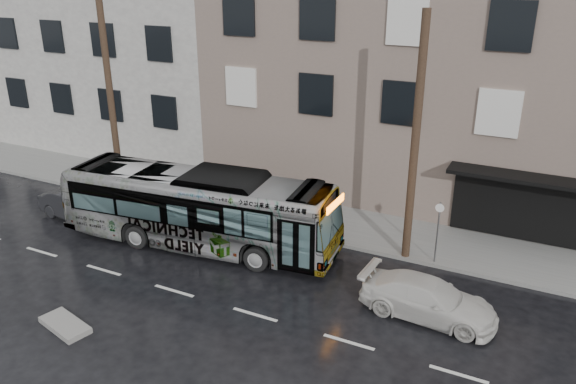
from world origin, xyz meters
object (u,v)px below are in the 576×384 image
at_px(utility_pole_rear, 111,102).
at_px(dark_sedan, 79,206).
at_px(sign_post, 437,233).
at_px(bus, 198,208).
at_px(utility_pole_front, 415,142).
at_px(white_sedan, 428,299).

xyz_separation_m(utility_pole_rear, dark_sedan, (0.16, -2.83, -4.00)).
height_order(utility_pole_rear, dark_sedan, utility_pole_rear).
height_order(sign_post, bus, bus).
bearing_deg(dark_sedan, utility_pole_front, -71.80).
distance_m(utility_pole_front, bus, 8.66).
bearing_deg(utility_pole_front, white_sedan, -64.29).
bearing_deg(bus, utility_pole_rear, 62.77).
xyz_separation_m(sign_post, white_sedan, (0.54, -3.40, -0.72)).
bearing_deg(utility_pole_rear, white_sedan, -12.28).
distance_m(sign_post, white_sedan, 3.52).
bearing_deg(dark_sedan, sign_post, -72.63).
bearing_deg(utility_pole_front, bus, -162.31).
distance_m(utility_pole_rear, sign_post, 15.46).
relative_size(sign_post, white_sedan, 0.56).
distance_m(sign_post, bus, 9.15).
xyz_separation_m(bus, white_sedan, (9.35, -0.94, -0.94)).
xyz_separation_m(utility_pole_front, dark_sedan, (-13.84, -2.83, -4.00)).
bearing_deg(white_sedan, utility_pole_rear, 81.00).
height_order(utility_pole_rear, white_sedan, utility_pole_rear).
distance_m(utility_pole_front, sign_post, 3.48).
bearing_deg(utility_pole_rear, utility_pole_front, 0.00).
bearing_deg(bus, white_sedan, -101.63).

